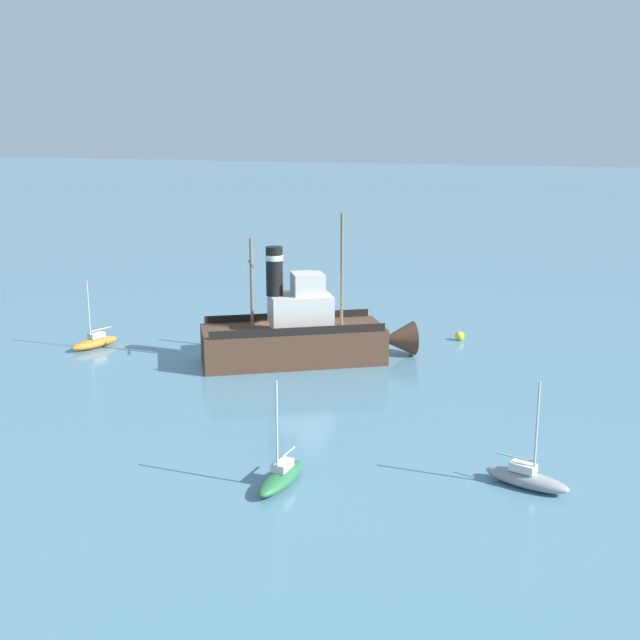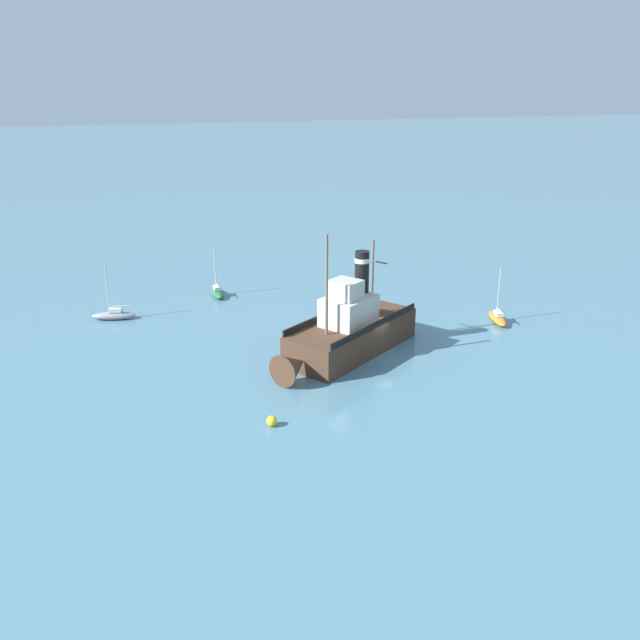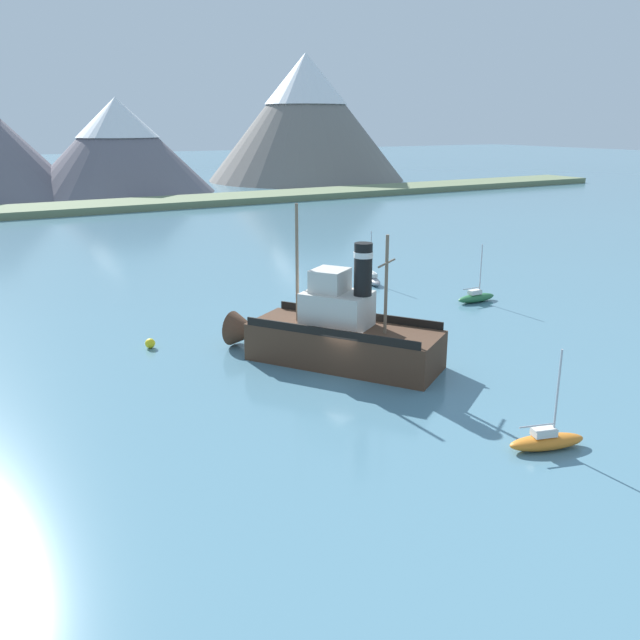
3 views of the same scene
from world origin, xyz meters
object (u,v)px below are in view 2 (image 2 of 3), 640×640
Objects in this scene: old_tugboat at (348,331)px; sailboat_green at (217,292)px; sailboat_grey at (114,315)px; sailboat_orange at (498,318)px; mooring_buoy at (272,421)px.

old_tugboat reaches higher than sailboat_green.
old_tugboat is at bearing -159.41° from sailboat_green.
sailboat_grey is at bearing 111.42° from sailboat_green.
old_tugboat is 2.83× the size of sailboat_grey.
sailboat_green is at bearing -68.58° from sailboat_grey.
sailboat_grey is (14.12, 16.74, -1.40)m from old_tugboat.
sailboat_orange is 7.28× the size of mooring_buoy.
sailboat_orange reaches higher than mooring_buoy.
sailboat_green is at bearing 54.50° from sailboat_orange.
old_tugboat is 20.60× the size of mooring_buoy.
sailboat_grey is 1.00× the size of sailboat_orange.
sailboat_green is at bearing 20.59° from old_tugboat.
mooring_buoy is (-23.52, -8.16, -0.09)m from sailboat_grey.
sailboat_green and sailboat_grey have the same top height.
sailboat_green reaches higher than mooring_buoy.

